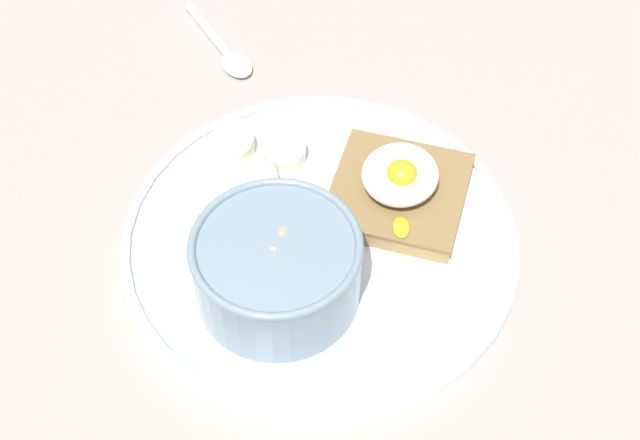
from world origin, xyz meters
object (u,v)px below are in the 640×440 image
object	(u,v)px
toast_slice	(398,193)
banana_slice_front	(258,178)
banana_slice_back	(284,150)
banana_slice_right	(233,144)
oatmeal_bowl	(277,267)
banana_slice_left	(228,195)
poached_egg	(400,175)
spoon	(224,49)

from	to	relation	value
toast_slice	banana_slice_front	bearing A→B (deg)	104.27
banana_slice_back	banana_slice_right	bearing A→B (deg)	104.02
oatmeal_bowl	banana_slice_left	size ratio (longest dim) A/B	3.19
poached_egg	spoon	bearing A→B (deg)	62.07
banana_slice_back	spoon	bearing A→B (deg)	46.59
oatmeal_bowl	banana_slice_back	size ratio (longest dim) A/B	2.54
toast_slice	poached_egg	distance (cm)	2.19
oatmeal_bowl	banana_slice_left	world-z (taller)	oatmeal_bowl
banana_slice_front	banana_slice_back	world-z (taller)	banana_slice_back
oatmeal_bowl	banana_slice_front	world-z (taller)	oatmeal_bowl
banana_slice_right	oatmeal_bowl	bearing A→B (deg)	-140.00
oatmeal_bowl	spoon	world-z (taller)	oatmeal_bowl
banana_slice_left	banana_slice_back	world-z (taller)	banana_slice_back
toast_slice	banana_slice_back	size ratio (longest dim) A/B	2.41
oatmeal_bowl	banana_slice_front	xyz separation A→B (cm)	(8.44, 5.70, -2.38)
toast_slice	poached_egg	xyz separation A→B (cm)	(-0.13, -0.05, 2.18)
banana_slice_back	oatmeal_bowl	bearing A→B (deg)	-156.67
poached_egg	banana_slice_back	size ratio (longest dim) A/B	1.69
banana_slice_front	spoon	bearing A→B (deg)	36.90
banana_slice_front	banana_slice_left	world-z (taller)	same
oatmeal_bowl	banana_slice_left	bearing A→B (deg)	49.45
oatmeal_bowl	spoon	distance (cm)	27.05
banana_slice_left	banana_slice_right	bearing A→B (deg)	22.83
spoon	banana_slice_front	bearing A→B (deg)	-143.10
poached_egg	banana_slice_front	bearing A→B (deg)	103.53
poached_egg	banana_slice_back	distance (cm)	10.00
banana_slice_left	spoon	xyz separation A→B (cm)	(15.77, 8.71, -1.27)
toast_slice	banana_slice_front	distance (cm)	10.67
banana_slice_front	banana_slice_left	xyz separation A→B (cm)	(-2.47, 1.27, 0.08)
banana_slice_back	spoon	xyz separation A→B (cm)	(10.09, 10.66, -1.40)
toast_slice	poached_egg	world-z (taller)	poached_egg
banana_slice_right	banana_slice_back	bearing A→B (deg)	-75.98
banana_slice_front	spoon	xyz separation A→B (cm)	(13.30, 9.99, -1.18)
banana_slice_left	banana_slice_back	xyz separation A→B (cm)	(5.69, -1.95, 0.14)
poached_egg	banana_slice_right	distance (cm)	13.83
banana_slice_left	oatmeal_bowl	bearing A→B (deg)	-130.55
oatmeal_bowl	banana_slice_front	size ratio (longest dim) A/B	2.71
poached_egg	banana_slice_left	world-z (taller)	poached_egg
oatmeal_bowl	toast_slice	xyz separation A→B (cm)	(11.07, -4.63, -2.07)
oatmeal_bowl	poached_egg	world-z (taller)	oatmeal_bowl
banana_slice_right	spoon	size ratio (longest dim) A/B	0.42
banana_slice_back	spoon	size ratio (longest dim) A/B	0.45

